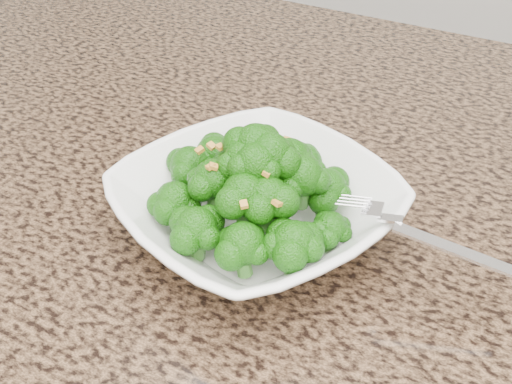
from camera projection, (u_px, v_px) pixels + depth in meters
The scene contains 5 objects.
granite_counter at pixel (356, 235), 0.64m from camera, with size 1.64×1.04×0.03m, color brown.
bowl at pixel (256, 209), 0.60m from camera, with size 0.25×0.25×0.06m, color white.
broccoli_pile at pixel (256, 150), 0.56m from camera, with size 0.22×0.22×0.07m, color #185E0A, non-canonical shape.
garlic_topping at pixel (256, 112), 0.54m from camera, with size 0.13×0.13×0.01m, color gold, non-canonical shape.
fork at pixel (395, 220), 0.53m from camera, with size 0.17×0.03×0.01m, color silver, non-canonical shape.
Camera 1 is at (0.15, -0.18, 1.30)m, focal length 45.00 mm.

